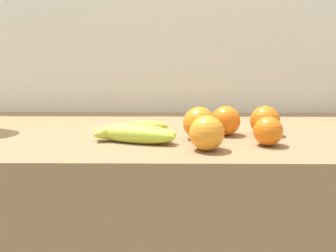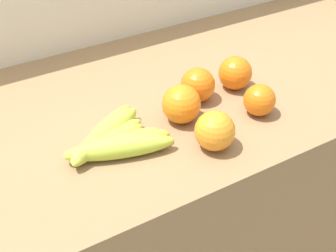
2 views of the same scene
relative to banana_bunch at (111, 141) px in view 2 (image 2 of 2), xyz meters
name	(u,v)px [view 2 (image 2 of 2)]	position (x,y,z in m)	size (l,w,h in m)	color
counter	(116,245)	(0.03, 0.11, -0.45)	(1.82, 0.61, 0.87)	olive
wall_back	(63,118)	(0.03, 0.45, -0.24)	(2.22, 0.06, 1.30)	silver
banana_bunch	(111,141)	(0.00, 0.00, 0.00)	(0.21, 0.18, 0.04)	#B7CE3F
orange_back_left	(215,131)	(0.17, -0.09, 0.02)	(0.08, 0.08, 0.08)	orange
orange_back_right	(259,100)	(0.32, -0.05, 0.01)	(0.07, 0.07, 0.07)	orange
orange_front	(181,104)	(0.16, 0.01, 0.02)	(0.08, 0.08, 0.08)	orange
orange_right	(198,85)	(0.23, 0.06, 0.02)	(0.08, 0.08, 0.08)	orange
orange_far_right	(235,73)	(0.34, 0.06, 0.02)	(0.08, 0.08, 0.08)	orange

